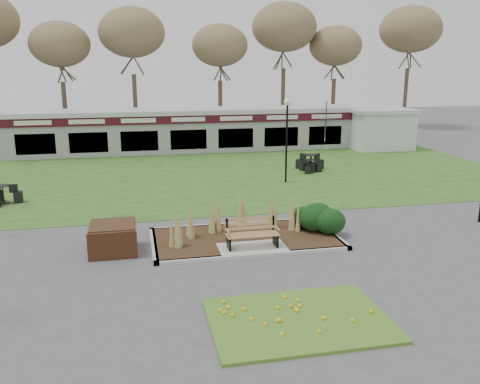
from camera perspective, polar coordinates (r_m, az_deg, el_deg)
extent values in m
plane|color=#515154|center=(16.47, 1.51, -6.80)|extent=(100.00, 100.00, 0.00)
cube|color=#235B1C|center=(27.81, -4.25, 1.96)|extent=(34.00, 16.00, 0.02)
cube|color=#3D7020|center=(12.43, 6.59, -14.07)|extent=(4.20, 3.00, 0.08)
cube|color=#342215|center=(17.54, 0.59, -5.24)|extent=(6.22, 3.22, 0.12)
cube|color=#B7B7B2|center=(16.08, 1.85, -7.12)|extent=(6.40, 0.18, 0.12)
cube|color=#B7B7B2|center=(19.04, -0.46, -3.66)|extent=(6.40, 0.18, 0.12)
cube|color=#B7B7B2|center=(17.18, -9.64, -5.89)|extent=(0.18, 3.40, 0.12)
cube|color=#B7B7B2|center=(18.44, 10.10, -4.49)|extent=(0.18, 3.40, 0.12)
cube|color=#B7B7B2|center=(16.58, 1.39, -6.41)|extent=(2.20, 1.20, 0.13)
cone|color=tan|center=(17.43, -5.81, -3.25)|extent=(0.36, 0.36, 1.15)
cone|color=tan|center=(17.93, -2.77, -2.69)|extent=(0.36, 0.36, 1.15)
cone|color=tan|center=(18.32, 0.53, -2.30)|extent=(0.36, 0.36, 1.15)
cone|color=tan|center=(18.34, 3.41, -2.31)|extent=(0.36, 0.36, 1.15)
cone|color=tan|center=(18.20, 6.18, -2.50)|extent=(0.36, 0.36, 1.15)
cone|color=tan|center=(16.63, -7.22, -4.16)|extent=(0.36, 0.36, 1.15)
ellipsoid|color=black|center=(18.27, 8.45, -2.86)|extent=(1.21, 1.10, 0.99)
ellipsoid|color=black|center=(18.07, 10.08, -3.26)|extent=(1.10, 1.00, 0.90)
ellipsoid|color=black|center=(18.84, 8.78, -2.53)|extent=(1.06, 0.96, 0.86)
ellipsoid|color=black|center=(18.66, 7.04, -2.80)|extent=(0.92, 0.84, 0.76)
cube|color=#9C7A46|center=(16.41, 1.40, -4.79)|extent=(1.70, 0.57, 0.04)
cube|color=#9C7A46|center=(16.61, 1.15, -3.54)|extent=(1.70, 0.13, 0.44)
cube|color=black|center=(16.33, -1.29, -5.71)|extent=(0.06, 0.55, 0.42)
cube|color=black|center=(16.67, 4.01, -5.32)|extent=(0.06, 0.55, 0.42)
cube|color=black|center=(16.46, -1.49, -3.82)|extent=(0.06, 0.06, 0.50)
cube|color=black|center=(16.80, 3.76, -3.47)|extent=(0.06, 0.06, 0.50)
cube|color=#9C7A46|center=(16.18, -1.42, -4.41)|extent=(0.05, 0.50, 0.04)
cube|color=#9C7A46|center=(16.54, 4.19, -4.02)|extent=(0.05, 0.50, 0.04)
cube|color=brown|center=(16.87, -14.06, -5.10)|extent=(1.50, 1.50, 0.90)
cube|color=#342215|center=(16.72, -14.16, -3.58)|extent=(1.40, 1.40, 0.06)
cube|color=#969699|center=(35.43, -6.07, 6.70)|extent=(24.00, 3.00, 2.60)
cube|color=#430E18|center=(33.77, -5.84, 8.13)|extent=(24.00, 0.18, 0.55)
cube|color=silver|center=(35.27, -6.13, 9.03)|extent=(24.60, 3.40, 0.30)
cube|color=silver|center=(33.66, -5.82, 8.11)|extent=(22.00, 0.02, 0.28)
cube|color=black|center=(34.04, -5.80, 5.89)|extent=(22.00, 0.10, 1.30)
cube|color=silver|center=(37.40, 15.45, 6.66)|extent=(4.00, 3.00, 2.60)
cube|color=silver|center=(37.26, 15.60, 8.80)|extent=(4.40, 3.40, 0.25)
cylinder|color=#47382B|center=(43.40, -19.33, 9.08)|extent=(0.36, 0.36, 5.17)
ellipsoid|color=olive|center=(43.35, -19.98, 16.73)|extent=(5.24, 5.24, 3.93)
cylinder|color=#47382B|center=(43.07, -11.29, 9.56)|extent=(0.36, 0.36, 5.17)
ellipsoid|color=olive|center=(43.01, -11.68, 17.29)|extent=(5.24, 5.24, 3.93)
cylinder|color=#47382B|center=(43.57, -3.27, 9.86)|extent=(0.36, 0.36, 5.17)
ellipsoid|color=olive|center=(43.51, -3.38, 17.51)|extent=(5.24, 5.24, 3.93)
cylinder|color=#47382B|center=(44.87, 4.44, 9.97)|extent=(0.36, 0.36, 5.17)
ellipsoid|color=olive|center=(44.82, 4.59, 17.39)|extent=(5.24, 5.24, 3.93)
cylinder|color=#47382B|center=(46.92, 11.60, 9.91)|extent=(0.36, 0.36, 5.17)
ellipsoid|color=olive|center=(46.86, 11.97, 17.00)|extent=(5.24, 5.24, 3.93)
cylinder|color=#47382B|center=(49.60, 18.07, 9.73)|extent=(0.36, 0.36, 5.17)
ellipsoid|color=olive|center=(49.55, 18.60, 16.42)|extent=(5.24, 5.24, 3.93)
cylinder|color=black|center=(25.69, 5.24, 5.33)|extent=(0.10, 0.10, 3.91)
sphere|color=white|center=(25.45, 5.35, 10.04)|extent=(0.35, 0.35, 0.35)
cylinder|color=black|center=(24.27, -24.95, -1.13)|extent=(0.47, 0.47, 0.03)
cylinder|color=black|center=(24.18, -25.04, -0.26)|extent=(0.05, 0.05, 0.77)
cylinder|color=black|center=(24.09, -25.14, 0.64)|extent=(0.64, 0.64, 0.03)
cube|color=black|center=(24.14, -23.63, -0.50)|extent=(0.40, 0.40, 0.49)
cylinder|color=black|center=(29.29, 7.86, 2.55)|extent=(0.51, 0.51, 0.03)
cylinder|color=black|center=(29.21, 7.89, 3.33)|extent=(0.06, 0.06, 0.83)
cylinder|color=black|center=(29.14, 7.92, 4.15)|extent=(0.69, 0.69, 0.03)
cube|color=black|center=(29.61, 8.88, 3.12)|extent=(0.48, 0.48, 0.53)
cube|color=black|center=(29.50, 6.76, 3.16)|extent=(0.55, 0.55, 0.53)
cube|color=black|center=(28.63, 7.99, 2.78)|extent=(0.48, 0.48, 0.53)
cylinder|color=black|center=(28.64, 7.85, 2.27)|extent=(0.40, 0.40, 0.03)
cylinder|color=black|center=(28.58, 7.87, 2.92)|extent=(0.05, 0.05, 0.66)
cylinder|color=black|center=(28.51, 7.89, 3.59)|extent=(0.55, 0.55, 0.02)
cube|color=black|center=(28.76, 8.82, 2.69)|extent=(0.32, 0.32, 0.42)
cube|color=black|center=(28.93, 7.11, 2.82)|extent=(0.42, 0.42, 0.42)
cube|color=black|center=(28.12, 7.65, 2.47)|extent=(0.43, 0.43, 0.42)
cylinder|color=black|center=(35.74, 9.56, 6.32)|extent=(0.06, 0.06, 2.20)
imported|color=#2D50A0|center=(35.70, 9.58, 6.92)|extent=(2.12, 2.15, 1.69)
imported|color=silver|center=(43.27, -24.36, 6.00)|extent=(4.02, 2.38, 1.28)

